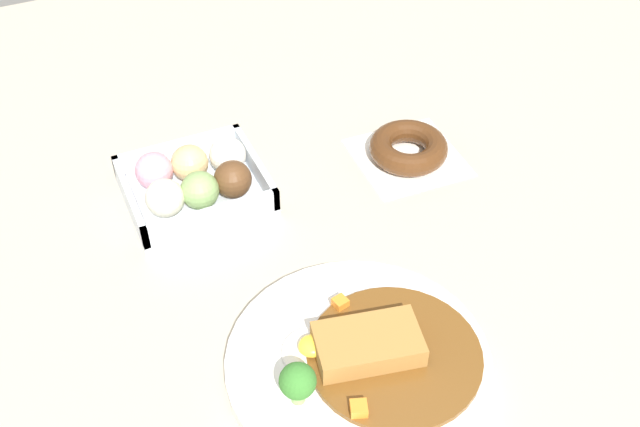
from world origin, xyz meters
The scene contains 4 objects.
ground_plane centered at (0.00, 0.00, 0.00)m, with size 1.60×1.60×0.00m, color #B2A893.
curry_plate centered at (-0.08, -0.14, 0.01)m, with size 0.27×0.27×0.07m.
donut_box centered at (-0.15, 0.19, 0.03)m, with size 0.17×0.15×0.06m.
chocolate_ring_donut centered at (0.13, 0.15, 0.02)m, with size 0.14×0.14×0.03m.
Camera 1 is at (-0.31, -0.56, 0.67)m, focal length 44.18 mm.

